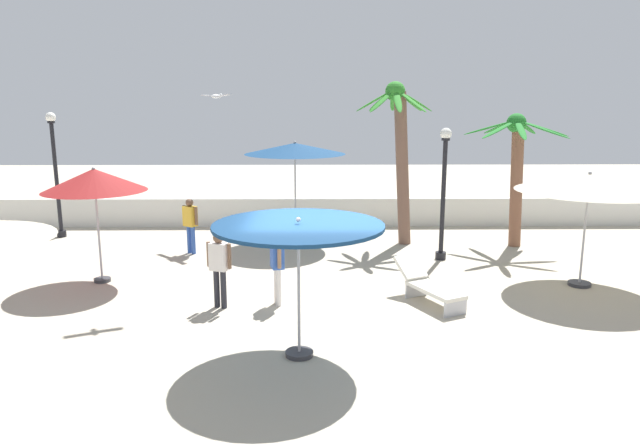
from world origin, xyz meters
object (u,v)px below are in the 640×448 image
(lamp_post_0, at_px, (443,190))
(guest_0, at_px, (277,261))
(patio_umbrella_2, at_px, (94,180))
(palm_tree_0, at_px, (400,144))
(lamp_post_1, at_px, (56,171))
(seagull_0, at_px, (217,96))
(patio_umbrella_1, at_px, (298,232))
(guest_3, at_px, (219,263))
(patio_umbrella_0, at_px, (295,149))
(palm_tree_1, at_px, (516,161))
(lounge_chair_0, at_px, (428,284))
(patio_umbrella_4, at_px, (589,183))
(guest_2, at_px, (190,221))

(lamp_post_0, bearing_deg, guest_0, -140.00)
(patio_umbrella_2, bearing_deg, palm_tree_0, 25.94)
(lamp_post_1, height_order, seagull_0, seagull_0)
(lamp_post_0, relative_size, lamp_post_1, 0.91)
(patio_umbrella_1, height_order, guest_3, patio_umbrella_1)
(patio_umbrella_0, bearing_deg, guest_3, -103.96)
(guest_0, bearing_deg, lamp_post_0, 40.00)
(palm_tree_1, bearing_deg, patio_umbrella_0, 175.34)
(patio_umbrella_2, height_order, guest_0, patio_umbrella_2)
(patio_umbrella_2, height_order, lamp_post_0, lamp_post_0)
(lamp_post_1, bearing_deg, lounge_chair_0, -30.85)
(patio_umbrella_2, bearing_deg, lounge_chair_0, -11.69)
(palm_tree_0, relative_size, palm_tree_1, 1.23)
(lamp_post_1, bearing_deg, lamp_post_0, -13.63)
(patio_umbrella_1, bearing_deg, patio_umbrella_0, 92.06)
(palm_tree_0, height_order, seagull_0, palm_tree_0)
(palm_tree_1, distance_m, lamp_post_0, 2.83)
(palm_tree_1, distance_m, guest_0, 8.33)
(palm_tree_1, bearing_deg, patio_umbrella_2, -162.96)
(patio_umbrella_2, xyz_separation_m, patio_umbrella_4, (11.15, -0.44, -0.02))
(patio_umbrella_2, relative_size, seagull_0, 2.48)
(palm_tree_1, height_order, lounge_chair_0, palm_tree_1)
(patio_umbrella_0, bearing_deg, palm_tree_0, -3.28)
(patio_umbrella_4, bearing_deg, guest_0, -170.23)
(patio_umbrella_4, height_order, lamp_post_0, lamp_post_0)
(patio_umbrella_1, bearing_deg, lamp_post_1, 130.98)
(lamp_post_1, bearing_deg, seagull_0, -4.14)
(palm_tree_0, bearing_deg, patio_umbrella_1, -109.38)
(palm_tree_1, bearing_deg, guest_2, -175.39)
(patio_umbrella_2, xyz_separation_m, lamp_post_1, (-2.86, 4.61, -0.34))
(guest_0, distance_m, guest_2, 4.96)
(lounge_chair_0, distance_m, guest_0, 3.22)
(patio_umbrella_2, height_order, lounge_chair_0, patio_umbrella_2)
(seagull_0, bearing_deg, palm_tree_0, -6.39)
(patio_umbrella_2, relative_size, guest_2, 1.76)
(guest_0, xyz_separation_m, guest_3, (-1.17, -0.17, 0.01))
(lounge_chair_0, bearing_deg, patio_umbrella_4, 16.37)
(palm_tree_1, bearing_deg, lounge_chair_0, -124.82)
(seagull_0, bearing_deg, patio_umbrella_0, -10.46)
(patio_umbrella_0, bearing_deg, patio_umbrella_4, -32.50)
(palm_tree_0, bearing_deg, lamp_post_1, 174.70)
(guest_3, bearing_deg, palm_tree_1, 33.45)
(patio_umbrella_0, height_order, guest_0, patio_umbrella_0)
(patio_umbrella_1, xyz_separation_m, seagull_0, (-2.57, 8.40, 2.15))
(palm_tree_0, bearing_deg, guest_3, -129.14)
(patio_umbrella_1, bearing_deg, guest_3, 125.44)
(guest_0, distance_m, seagull_0, 7.07)
(palm_tree_1, xyz_separation_m, lamp_post_0, (-2.37, -1.43, -0.59))
(patio_umbrella_0, bearing_deg, lamp_post_1, 173.87)
(palm_tree_1, xyz_separation_m, guest_3, (-7.71, -5.10, -1.52))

